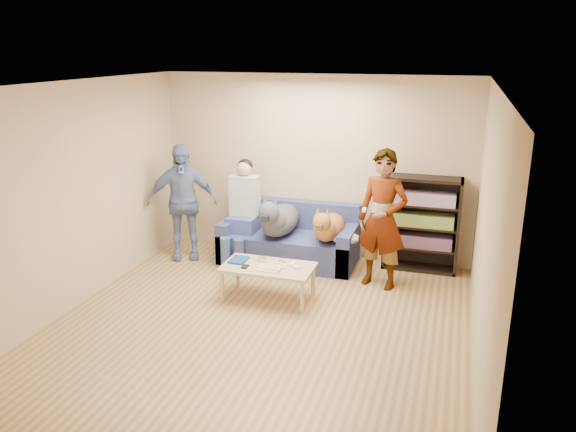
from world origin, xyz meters
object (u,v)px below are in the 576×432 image
(person_standing_right, at_px, (382,220))
(coffee_table, at_px, (268,269))
(camera_silver, at_px, (262,259))
(person_seated, at_px, (243,207))
(bookshelf, at_px, (422,222))
(dog_gray, at_px, (278,219))
(notebook_blue, at_px, (239,260))
(sofa, at_px, (290,242))
(person_standing_left, at_px, (182,202))
(dog_tan, at_px, (328,227))

(person_standing_right, relative_size, coffee_table, 1.61)
(person_standing_right, xyz_separation_m, camera_silver, (-1.36, -0.66, -0.44))
(person_standing_right, distance_m, person_seated, 2.05)
(person_standing_right, relative_size, bookshelf, 1.36)
(dog_gray, bearing_deg, notebook_blue, -99.49)
(person_seated, bearing_deg, dog_gray, -5.30)
(sofa, height_order, person_seated, person_seated)
(person_standing_left, bearing_deg, dog_tan, -21.69)
(person_standing_right, bearing_deg, dog_tan, 173.10)
(camera_silver, height_order, dog_gray, dog_gray)
(sofa, height_order, coffee_table, sofa)
(person_seated, bearing_deg, dog_tan, -2.48)
(notebook_blue, distance_m, camera_silver, 0.29)
(person_standing_right, height_order, dog_gray, person_standing_right)
(dog_tan, relative_size, coffee_table, 1.05)
(person_standing_left, height_order, person_seated, person_standing_left)
(notebook_blue, bearing_deg, person_seated, 108.68)
(dog_tan, bearing_deg, sofa, 163.16)
(bookshelf, bearing_deg, dog_tan, -160.96)
(sofa, bearing_deg, coffee_table, -84.87)
(dog_tan, bearing_deg, person_seated, 177.52)
(notebook_blue, relative_size, dog_tan, 0.23)
(dog_tan, bearing_deg, dog_gray, 179.72)
(person_seated, bearing_deg, camera_silver, -57.70)
(dog_gray, bearing_deg, coffee_table, -78.50)
(dog_gray, relative_size, dog_tan, 1.11)
(camera_silver, bearing_deg, notebook_blue, -165.96)
(camera_silver, bearing_deg, sofa, 89.75)
(notebook_blue, xyz_separation_m, bookshelf, (2.09, 1.46, 0.25))
(coffee_table, relative_size, bookshelf, 0.85)
(dog_gray, height_order, dog_tan, dog_gray)
(camera_silver, xyz_separation_m, sofa, (0.01, 1.16, -0.16))
(person_seated, height_order, dog_tan, person_seated)
(person_seated, xyz_separation_m, coffee_table, (0.77, -1.15, -0.40))
(person_standing_left, xyz_separation_m, dog_gray, (1.39, 0.15, -0.17))
(notebook_blue, relative_size, bookshelf, 0.20)
(sofa, bearing_deg, bookshelf, 7.40)
(notebook_blue, height_order, dog_gray, dog_gray)
(person_seated, bearing_deg, sofa, 10.90)
(camera_silver, bearing_deg, bookshelf, 37.66)
(person_standing_right, distance_m, dog_tan, 0.86)
(dog_gray, relative_size, bookshelf, 0.98)
(camera_silver, distance_m, coffee_table, 0.18)
(camera_silver, relative_size, dog_tan, 0.10)
(sofa, distance_m, person_seated, 0.83)
(person_standing_right, distance_m, notebook_blue, 1.86)
(person_standing_left, height_order, dog_gray, person_standing_left)
(person_seated, relative_size, coffee_table, 1.34)
(person_standing_right, bearing_deg, bookshelf, 74.42)
(bookshelf, bearing_deg, sofa, -172.60)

